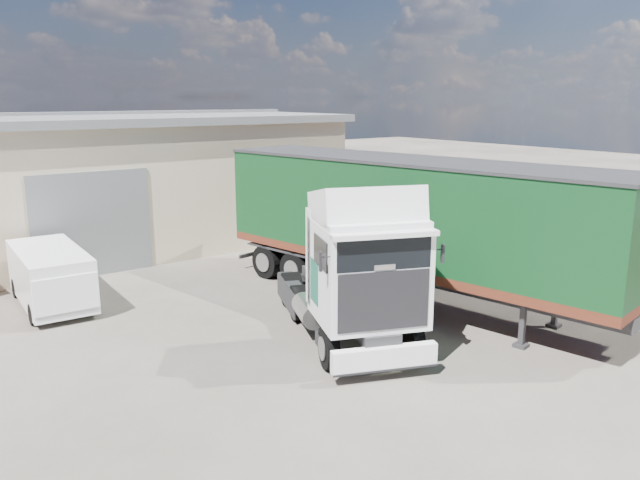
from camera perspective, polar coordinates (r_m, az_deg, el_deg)
ground at (r=15.17m, az=-0.69°, el=-10.46°), size 120.00×120.00×0.00m
brick_boundary_wall at (r=26.60m, az=11.89°, el=2.32°), size 0.35×26.00×2.50m
tractor_unit at (r=15.15m, az=3.40°, el=-3.46°), size 4.48×6.51×4.17m
box_trailer at (r=18.48m, az=8.02°, el=2.19°), size 4.95×13.19×4.29m
panel_van at (r=19.78m, az=-23.31°, el=-3.22°), size 1.90×4.25×1.70m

